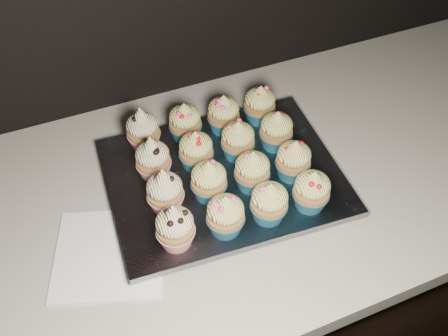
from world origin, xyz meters
The scene contains 21 objects.
cabinet centered at (0.00, 1.70, 0.43)m, with size 2.40×0.60×0.86m, color black.
worktop centered at (0.00, 1.70, 0.88)m, with size 2.44×0.64×0.04m, color beige.
napkin centered at (-0.09, 1.63, 0.90)m, with size 0.18×0.18×0.00m, color white.
baking_tray centered at (0.15, 1.69, 0.91)m, with size 0.38×0.29×0.02m, color black.
foil_lining centered at (0.15, 1.69, 0.93)m, with size 0.41×0.32×0.01m, color silver.
cupcake_0 centered at (0.02, 1.59, 0.97)m, with size 0.06×0.06×0.10m.
cupcake_1 centered at (0.10, 1.58, 0.97)m, with size 0.06×0.06×0.08m.
cupcake_2 centered at (0.18, 1.57, 0.97)m, with size 0.06×0.06×0.08m.
cupcake_3 centered at (0.26, 1.57, 0.97)m, with size 0.06×0.06×0.08m.
cupcake_4 centered at (0.03, 1.66, 0.97)m, with size 0.06×0.06×0.10m.
cupcake_5 centered at (0.11, 1.66, 0.97)m, with size 0.06×0.06×0.08m.
cupcake_6 centered at (0.19, 1.65, 0.97)m, with size 0.06×0.06×0.08m.
cupcake_7 centered at (0.26, 1.64, 0.97)m, with size 0.06×0.06×0.08m.
cupcake_8 centered at (0.03, 1.74, 0.97)m, with size 0.06×0.06×0.10m.
cupcake_9 centered at (0.11, 1.73, 0.97)m, with size 0.06×0.06×0.08m.
cupcake_10 centered at (0.19, 1.73, 0.97)m, with size 0.06×0.06×0.08m.
cupcake_11 centered at (0.27, 1.72, 0.97)m, with size 0.06×0.06×0.08m.
cupcake_12 centered at (0.04, 1.82, 0.97)m, with size 0.06×0.06×0.10m.
cupcake_13 centered at (0.12, 1.81, 0.97)m, with size 0.06×0.06×0.08m.
cupcake_14 centered at (0.20, 1.80, 0.97)m, with size 0.06×0.06×0.08m.
cupcake_15 centered at (0.27, 1.80, 0.97)m, with size 0.06×0.06×0.08m.
Camera 1 is at (-0.09, 1.13, 1.61)m, focal length 40.00 mm.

